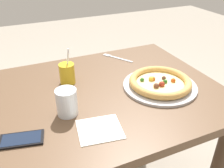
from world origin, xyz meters
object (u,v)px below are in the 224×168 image
pizza_near (160,83)px  water_cup_clear (67,102)px  drink_cup_colored (67,74)px  fork (116,58)px  cell_phone (22,139)px

pizza_near → water_cup_clear: water_cup_clear is taller
drink_cup_colored → water_cup_clear: size_ratio=1.61×
water_cup_clear → fork: bearing=45.8°
drink_cup_colored → fork: size_ratio=0.97×
water_cup_clear → fork: water_cup_clear is taller
water_cup_clear → cell_phone: bearing=-155.7°
water_cup_clear → drink_cup_colored: bearing=74.9°
drink_cup_colored → cell_phone: 0.42m
pizza_near → cell_phone: (-0.64, -0.11, -0.02)m
drink_cup_colored → fork: (0.34, 0.17, -0.05)m
cell_phone → water_cup_clear: bearing=24.3°
cell_phone → drink_cup_colored: bearing=52.4°
pizza_near → fork: (-0.05, 0.39, -0.02)m
pizza_near → water_cup_clear: 0.46m
pizza_near → drink_cup_colored: 0.45m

